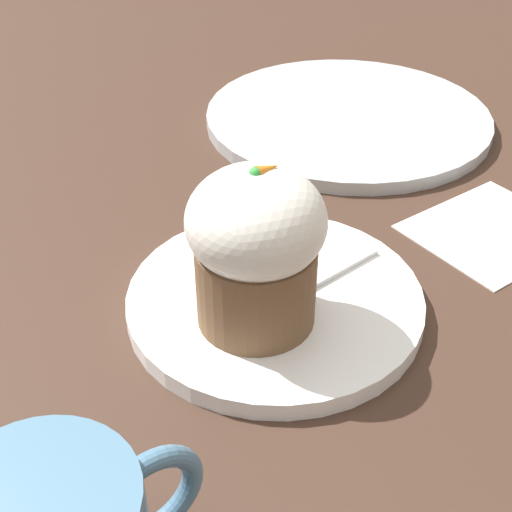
{
  "coord_description": "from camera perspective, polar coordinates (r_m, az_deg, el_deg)",
  "views": [
    {
      "loc": [
        -0.24,
        -0.29,
        0.32
      ],
      "look_at": [
        -0.03,
        -0.01,
        0.06
      ],
      "focal_mm": 50.0,
      "sensor_mm": 36.0,
      "label": 1
    }
  ],
  "objects": [
    {
      "name": "paper_napkin",
      "position": [
        0.6,
        18.38,
        1.96
      ],
      "size": [
        0.12,
        0.11,
        0.0
      ],
      "color": "white",
      "rests_on": "ground_plane"
    },
    {
      "name": "side_plate",
      "position": [
        0.74,
        7.34,
        10.93
      ],
      "size": [
        0.29,
        0.29,
        0.01
      ],
      "color": "#B2B7BC",
      "rests_on": "ground_plane"
    },
    {
      "name": "dessert_plate",
      "position": [
        0.49,
        1.52,
        -3.59
      ],
      "size": [
        0.2,
        0.2,
        0.01
      ],
      "color": "white",
      "rests_on": "ground_plane"
    },
    {
      "name": "spoon",
      "position": [
        0.48,
        2.26,
        -3.28
      ],
      "size": [
        0.12,
        0.04,
        0.01
      ],
      "color": "silver",
      "rests_on": "dessert_plate"
    },
    {
      "name": "carrot_cake",
      "position": [
        0.43,
        0.0,
        0.72
      ],
      "size": [
        0.09,
        0.09,
        0.11
      ],
      "color": "brown",
      "rests_on": "dessert_plate"
    },
    {
      "name": "ground_plane",
      "position": [
        0.49,
        1.51,
        -4.18
      ],
      "size": [
        4.0,
        4.0,
        0.0
      ],
      "primitive_type": "plane",
      "color": "#3D281E"
    }
  ]
}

